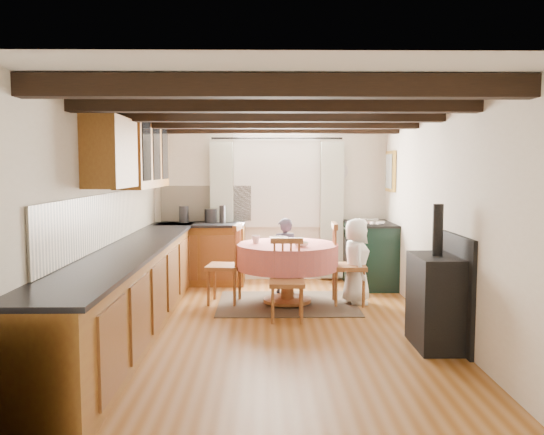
{
  "coord_description": "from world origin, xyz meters",
  "views": [
    {
      "loc": [
        -0.09,
        -5.92,
        1.74
      ],
      "look_at": [
        0.0,
        0.8,
        1.15
      ],
      "focal_mm": 36.83,
      "sensor_mm": 36.0,
      "label": 1
    }
  ],
  "objects_px": {
    "aga_range": "(370,254)",
    "dining_table": "(287,274)",
    "child_far": "(284,256)",
    "child_right": "(356,261)",
    "chair_left": "(224,264)",
    "cup": "(256,239)",
    "chair_near": "(287,280)",
    "chair_right": "(349,263)",
    "cast_iron_stove": "(437,276)"
  },
  "relations": [
    {
      "from": "aga_range",
      "to": "child_right",
      "type": "bearing_deg",
      "value": -109.37
    },
    {
      "from": "aga_range",
      "to": "dining_table",
      "type": "bearing_deg",
      "value": -139.02
    },
    {
      "from": "child_right",
      "to": "dining_table",
      "type": "bearing_deg",
      "value": 93.62
    },
    {
      "from": "dining_table",
      "to": "aga_range",
      "type": "relative_size",
      "value": 1.24
    },
    {
      "from": "dining_table",
      "to": "chair_right",
      "type": "relative_size",
      "value": 1.23
    },
    {
      "from": "chair_left",
      "to": "child_right",
      "type": "relative_size",
      "value": 0.94
    },
    {
      "from": "child_far",
      "to": "cup",
      "type": "bearing_deg",
      "value": 43.94
    },
    {
      "from": "dining_table",
      "to": "chair_near",
      "type": "bearing_deg",
      "value": -92.65
    },
    {
      "from": "dining_table",
      "to": "chair_right",
      "type": "bearing_deg",
      "value": -0.88
    },
    {
      "from": "chair_near",
      "to": "cup",
      "type": "bearing_deg",
      "value": 114.82
    },
    {
      "from": "child_far",
      "to": "child_right",
      "type": "relative_size",
      "value": 0.96
    },
    {
      "from": "cast_iron_stove",
      "to": "child_far",
      "type": "height_order",
      "value": "cast_iron_stove"
    },
    {
      "from": "chair_near",
      "to": "child_far",
      "type": "distance_m",
      "value": 1.4
    },
    {
      "from": "chair_right",
      "to": "child_far",
      "type": "height_order",
      "value": "child_far"
    },
    {
      "from": "dining_table",
      "to": "cup",
      "type": "xyz_separation_m",
      "value": [
        -0.4,
        0.07,
        0.44
      ]
    },
    {
      "from": "chair_right",
      "to": "cast_iron_stove",
      "type": "height_order",
      "value": "cast_iron_stove"
    },
    {
      "from": "cup",
      "to": "chair_right",
      "type": "bearing_deg",
      "value": -3.87
    },
    {
      "from": "aga_range",
      "to": "child_far",
      "type": "bearing_deg",
      "value": -159.46
    },
    {
      "from": "child_far",
      "to": "child_right",
      "type": "distance_m",
      "value": 1.08
    },
    {
      "from": "chair_right",
      "to": "child_right",
      "type": "distance_m",
      "value": 0.12
    },
    {
      "from": "child_right",
      "to": "chair_left",
      "type": "bearing_deg",
      "value": 90.64
    },
    {
      "from": "chair_left",
      "to": "chair_right",
      "type": "bearing_deg",
      "value": 95.11
    },
    {
      "from": "cast_iron_stove",
      "to": "child_right",
      "type": "distance_m",
      "value": 1.85
    },
    {
      "from": "cast_iron_stove",
      "to": "cup",
      "type": "xyz_separation_m",
      "value": [
        -1.78,
        1.82,
        0.13
      ]
    },
    {
      "from": "chair_near",
      "to": "child_right",
      "type": "bearing_deg",
      "value": 42.18
    },
    {
      "from": "chair_near",
      "to": "chair_right",
      "type": "height_order",
      "value": "chair_right"
    },
    {
      "from": "chair_left",
      "to": "aga_range",
      "type": "bearing_deg",
      "value": 124.26
    },
    {
      "from": "chair_near",
      "to": "cup",
      "type": "relative_size",
      "value": 8.49
    },
    {
      "from": "chair_near",
      "to": "chair_left",
      "type": "height_order",
      "value": "chair_left"
    },
    {
      "from": "chair_right",
      "to": "aga_range",
      "type": "distance_m",
      "value": 1.21
    },
    {
      "from": "aga_range",
      "to": "cast_iron_stove",
      "type": "height_order",
      "value": "cast_iron_stove"
    },
    {
      "from": "dining_table",
      "to": "child_far",
      "type": "bearing_deg",
      "value": 91.5
    },
    {
      "from": "cast_iron_stove",
      "to": "aga_range",
      "type": "bearing_deg",
      "value": 92.21
    },
    {
      "from": "chair_left",
      "to": "cast_iron_stove",
      "type": "xyz_separation_m",
      "value": [
        2.19,
        -1.81,
        0.18
      ]
    },
    {
      "from": "chair_right",
      "to": "cast_iron_stove",
      "type": "bearing_deg",
      "value": -158.64
    },
    {
      "from": "child_far",
      "to": "child_right",
      "type": "height_order",
      "value": "child_right"
    },
    {
      "from": "cast_iron_stove",
      "to": "child_right",
      "type": "height_order",
      "value": "cast_iron_stove"
    },
    {
      "from": "dining_table",
      "to": "cast_iron_stove",
      "type": "distance_m",
      "value": 2.25
    },
    {
      "from": "chair_left",
      "to": "cup",
      "type": "xyz_separation_m",
      "value": [
        0.41,
        0.01,
        0.31
      ]
    },
    {
      "from": "chair_near",
      "to": "aga_range",
      "type": "relative_size",
      "value": 0.9
    },
    {
      "from": "dining_table",
      "to": "child_far",
      "type": "distance_m",
      "value": 0.64
    },
    {
      "from": "chair_near",
      "to": "chair_left",
      "type": "xyz_separation_m",
      "value": [
        -0.78,
        0.84,
        0.05
      ]
    },
    {
      "from": "chair_right",
      "to": "cast_iron_stove",
      "type": "distance_m",
      "value": 1.84
    },
    {
      "from": "chair_left",
      "to": "child_right",
      "type": "height_order",
      "value": "child_right"
    },
    {
      "from": "aga_range",
      "to": "child_far",
      "type": "distance_m",
      "value": 1.37
    },
    {
      "from": "child_right",
      "to": "aga_range",
      "type": "bearing_deg",
      "value": -17.67
    },
    {
      "from": "cup",
      "to": "dining_table",
      "type": "bearing_deg",
      "value": -9.6
    },
    {
      "from": "aga_range",
      "to": "cast_iron_stove",
      "type": "xyz_separation_m",
      "value": [
        0.11,
        -2.85,
        0.22
      ]
    },
    {
      "from": "chair_near",
      "to": "chair_right",
      "type": "xyz_separation_m",
      "value": [
        0.82,
        0.76,
        0.06
      ]
    },
    {
      "from": "chair_near",
      "to": "chair_left",
      "type": "bearing_deg",
      "value": 134.21
    }
  ]
}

